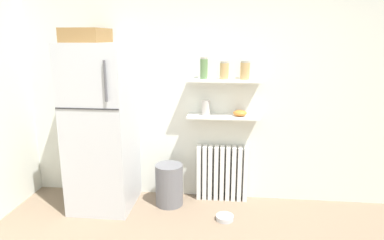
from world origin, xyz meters
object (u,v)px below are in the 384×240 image
Objects in this scene: vase at (206,108)px; refrigerator at (101,125)px; storage_jar_2 at (245,70)px; trash_bin at (169,185)px; storage_jar_1 at (224,70)px; storage_jar_0 at (204,68)px; shelf_bowl at (240,113)px; radiator at (222,173)px; pet_food_bowl at (225,218)px.

refrigerator is at bearing -168.13° from vase.
storage_jar_2 is 0.42× the size of trash_bin.
storage_jar_1 is 1.45m from trash_bin.
storage_jar_0 is at bearing 24.20° from trash_bin.
storage_jar_1 is 0.51m from shelf_bowl.
radiator is 4.35× the size of shelf_bowl.
trash_bin is (-0.83, -0.17, -1.31)m from storage_jar_2.
storage_jar_0 is 1.39m from trash_bin.
storage_jar_0 reaches higher than pet_food_bowl.
storage_jar_2 is at bearing -7.61° from radiator.
radiator is 0.58m from pet_food_bowl.
trash_bin is (-0.38, -0.17, -1.33)m from storage_jar_0.
storage_jar_0 is 1.21× the size of storage_jar_1.
storage_jar_2 is (0.45, 0.00, -0.02)m from storage_jar_0.
storage_jar_1 is 0.97× the size of storage_jar_2.
radiator is 1.24m from storage_jar_2.
storage_jar_0 is 1.63m from pet_food_bowl.
shelf_bowl is at bearing 0.00° from storage_jar_0.
trash_bin is at bearing -157.10° from vase.
storage_jar_1 is at bearing 0.00° from storage_jar_0.
vase is (-0.20, 0.00, -0.42)m from storage_jar_1.
storage_jar_2 is 1.18× the size of vase.
storage_jar_1 reaches higher than shelf_bowl.
storage_jar_0 reaches higher than radiator.
refrigerator is at bearing -169.86° from storage_jar_1.
storage_jar_2 is 1.34× the size of shelf_bowl.
refrigerator reaches higher than storage_jar_0.
refrigerator is at bearing -167.88° from storage_jar_0.
storage_jar_1 reaches higher than pet_food_bowl.
storage_jar_0 reaches higher than storage_jar_2.
storage_jar_1 reaches higher than vase.
storage_jar_0 reaches higher than trash_bin.
refrigerator is 1.49m from storage_jar_1.
trash_bin is at bearing 156.06° from pet_food_bowl.
radiator is 3.84× the size of vase.
radiator is 2.78× the size of storage_jar_0.
pet_food_bowl is (0.65, -0.29, -0.22)m from trash_bin.
storage_jar_2 is at bearing 11.61° from trash_bin.
trash_bin is at bearing -164.25° from storage_jar_1.
storage_jar_0 is 0.44m from vase.
vase is 0.36× the size of trash_bin.
shelf_bowl is at bearing 73.01° from pet_food_bowl.
vase reaches higher than shelf_bowl.
radiator is 1.36× the size of trash_bin.
shelf_bowl is at bearing 0.00° from vase.
shelf_bowl is 1.16m from trash_bin.
refrigerator is 3.01× the size of radiator.
storage_jar_2 is 1.60m from pet_food_bowl.
refrigerator is 1.51m from radiator.
storage_jar_1 is (1.35, 0.24, 0.59)m from refrigerator.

